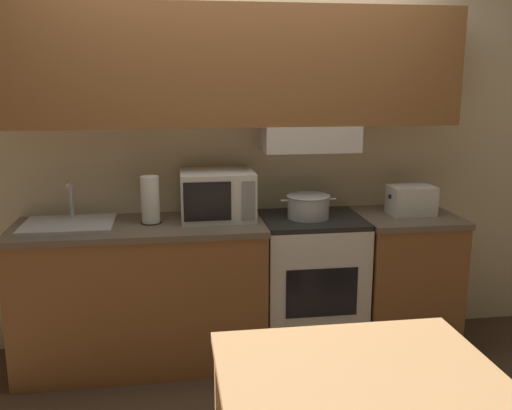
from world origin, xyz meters
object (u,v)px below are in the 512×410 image
stove_range (310,284)px  microwave (217,195)px  cooking_pot (308,206)px  paper_towel_roll (150,200)px  toaster (411,200)px  sink_basin (68,224)px  dining_table (359,403)px

stove_range → microwave: (-0.59, 0.07, 0.59)m
cooking_pot → microwave: (-0.56, 0.08, 0.07)m
paper_towel_roll → toaster: bearing=-0.2°
paper_towel_roll → sink_basin: bearing=-178.3°
stove_range → sink_basin: 1.53m
sink_basin → dining_table: size_ratio=0.54×
paper_towel_roll → dining_table: (0.74, -1.68, -0.38)m
cooking_pot → toaster: (0.67, 0.00, 0.02)m
stove_range → sink_basin: bearing=-179.4°
stove_range → cooking_pot: size_ratio=2.55×
toaster → dining_table: 1.93m
cooking_pot → paper_towel_roll: paper_towel_roll is taller
stove_range → sink_basin: sink_basin is taller
cooking_pot → microwave: 0.57m
stove_range → cooking_pot: cooking_pot is taller
sink_basin → paper_towel_roll: size_ratio=1.82×
stove_range → toaster: 0.84m
microwave → paper_towel_roll: (-0.40, -0.07, -0.01)m
stove_range → paper_towel_roll: 1.15m
microwave → dining_table: microwave is taller
cooking_pot → microwave: size_ratio=0.78×
stove_range → toaster: toaster is taller
microwave → toaster: size_ratio=1.54×
sink_basin → cooking_pot: bearing=0.1°
cooking_pot → sink_basin: size_ratio=0.67×
microwave → paper_towel_roll: size_ratio=1.57×
microwave → stove_range: bearing=-6.3°
microwave → toaster: bearing=-3.3°
microwave → sink_basin: microwave is taller
stove_range → microwave: bearing=173.7°
dining_table → stove_range: bearing=81.7°
paper_towel_roll → microwave: bearing=9.2°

